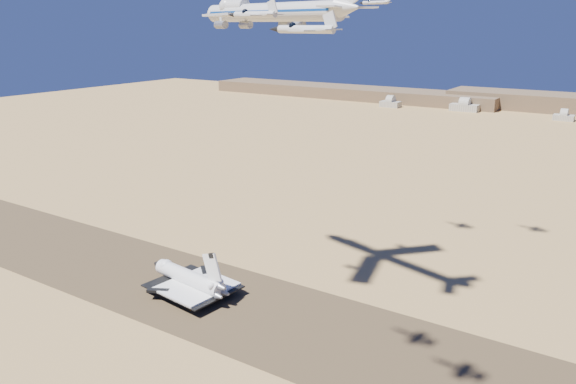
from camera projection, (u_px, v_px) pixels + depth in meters
The scene contains 11 objects.
ground at pixel (226, 303), 190.03m from camera, with size 1200.00×1200.00×0.00m, color tan.
runway at pixel (226, 303), 190.02m from camera, with size 600.00×50.00×0.06m, color brown.
hangars at pixel (459, 107), 606.64m from camera, with size 200.50×29.50×30.00m.
shuttle at pixel (189, 279), 195.96m from camera, with size 37.91×26.19×18.62m.
carrier_747 at pixel (265, 12), 175.96m from camera, with size 71.51×53.53×17.85m.
crew_a at pixel (187, 307), 185.57m from camera, with size 0.57×0.37×1.56m, color #C9730B.
crew_b at pixel (198, 307), 185.44m from camera, with size 0.88×0.50×1.80m, color #C9730B.
crew_c at pixel (190, 309), 184.39m from camera, with size 0.94×0.48×1.60m, color #C9730B.
chase_jet_a at pixel (254, 14), 118.07m from camera, with size 14.91×8.35×3.74m.
chase_jet_b at pixel (304, 29), 103.65m from camera, with size 16.04×8.85×4.00m.
chase_jet_c at pixel (375, 2), 209.01m from camera, with size 13.95×7.78×3.49m.
Camera 1 is at (110.77, -132.32, 90.46)m, focal length 35.00 mm.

